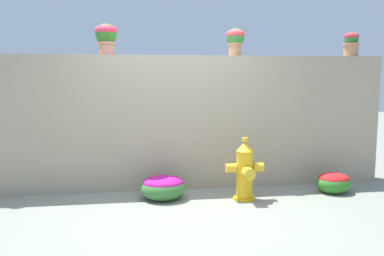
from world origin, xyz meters
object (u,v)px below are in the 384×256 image
object	(u,v)px
fire_hydrant	(245,171)
flower_bush_right	(163,186)
potted_plant_2	(235,39)
potted_plant_3	(351,43)
flower_bush_left	(334,182)
potted_plant_1	(106,36)

from	to	relation	value
fire_hydrant	flower_bush_right	size ratio (longest dim) A/B	1.37
potted_plant_2	potted_plant_3	world-z (taller)	potted_plant_2
flower_bush_left	flower_bush_right	bearing A→B (deg)	179.00
potted_plant_1	flower_bush_right	size ratio (longest dim) A/B	0.71
potted_plant_1	potted_plant_3	xyz separation A→B (m)	(3.60, -0.00, -0.05)
potted_plant_1	potted_plant_2	world-z (taller)	potted_plant_1
potted_plant_3	fire_hydrant	bearing A→B (deg)	-157.48
potted_plant_2	fire_hydrant	size ratio (longest dim) A/B	0.48
potted_plant_1	flower_bush_left	size ratio (longest dim) A/B	0.90
potted_plant_1	fire_hydrant	size ratio (longest dim) A/B	0.52
fire_hydrant	flower_bush_left	xyz separation A→B (m)	(1.32, 0.14, -0.23)
fire_hydrant	potted_plant_3	bearing A→B (deg)	22.52
potted_plant_2	flower_bush_right	world-z (taller)	potted_plant_2
potted_plant_2	flower_bush_right	size ratio (longest dim) A/B	0.65
potted_plant_3	fire_hydrant	distance (m)	2.63
potted_plant_2	flower_bush_left	xyz separation A→B (m)	(1.27, -0.65, -2.00)
flower_bush_right	potted_plant_2	bearing A→B (deg)	28.89
potted_plant_1	potted_plant_2	size ratio (longest dim) A/B	1.08
potted_plant_2	flower_bush_left	distance (m)	2.46
potted_plant_2	fire_hydrant	xyz separation A→B (m)	(-0.05, -0.80, -1.77)
potted_plant_1	potted_plant_2	bearing A→B (deg)	1.27
fire_hydrant	flower_bush_right	world-z (taller)	fire_hydrant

